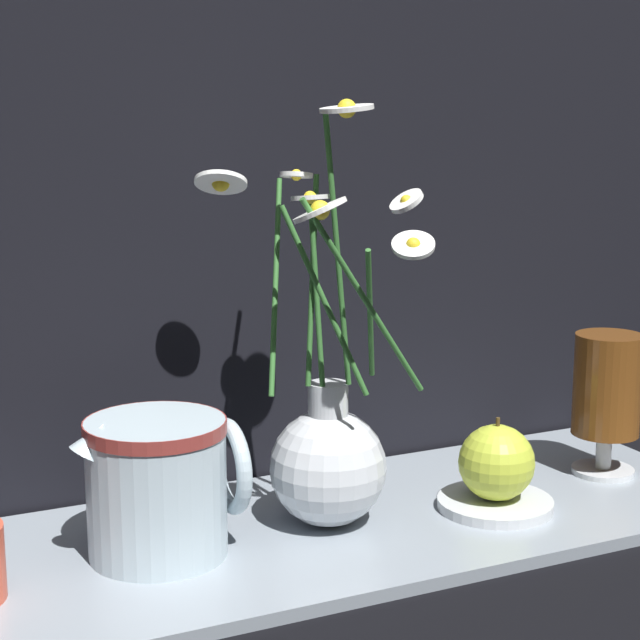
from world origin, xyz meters
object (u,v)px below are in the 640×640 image
(ceramic_pitcher, at_px, (160,482))
(tea_glass, at_px, (607,390))
(vase_with_flowers, at_px, (328,450))
(orange_fruit, at_px, (497,462))

(ceramic_pitcher, height_order, tea_glass, tea_glass)
(vase_with_flowers, height_order, tea_glass, vase_with_flowers)
(tea_glass, bearing_deg, orange_fruit, -167.70)
(vase_with_flowers, distance_m, orange_fruit, 0.17)
(orange_fruit, bearing_deg, ceramic_pitcher, 174.01)
(vase_with_flowers, relative_size, ceramic_pitcher, 2.65)
(tea_glass, bearing_deg, ceramic_pitcher, -179.85)
(vase_with_flowers, distance_m, ceramic_pitcher, 0.16)
(vase_with_flowers, height_order, ceramic_pitcher, vase_with_flowers)
(ceramic_pitcher, distance_m, orange_fruit, 0.33)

